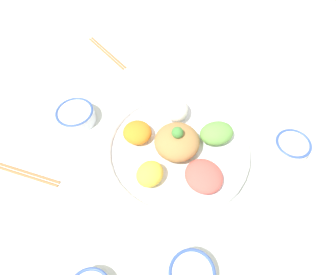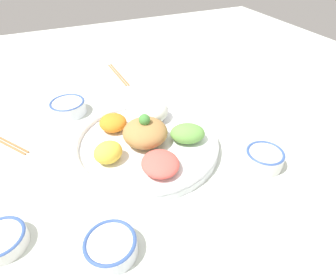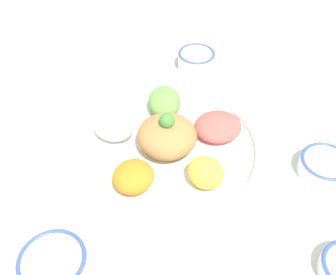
% 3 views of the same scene
% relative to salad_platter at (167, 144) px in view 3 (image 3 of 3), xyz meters
% --- Properties ---
extents(ground_plane, '(2.40, 2.40, 0.00)m').
position_rel_salad_platter_xyz_m(ground_plane, '(0.03, -0.02, -0.03)').
color(ground_plane, silver).
extents(salad_platter, '(0.40, 0.40, 0.11)m').
position_rel_salad_platter_xyz_m(salad_platter, '(0.00, 0.00, 0.00)').
color(salad_platter, white).
rests_on(salad_platter, ground_plane).
extents(sauce_bowl_red, '(0.11, 0.11, 0.04)m').
position_rel_salad_platter_xyz_m(sauce_bowl_red, '(0.27, 0.17, -0.00)').
color(sauce_bowl_red, white).
rests_on(sauce_bowl_red, ground_plane).
extents(rice_bowl_blue, '(0.10, 0.10, 0.04)m').
position_rel_salad_platter_xyz_m(rice_bowl_blue, '(-0.19, -0.25, -0.00)').
color(rice_bowl_blue, white).
rests_on(rice_bowl_blue, ground_plane).
extents(rice_bowl_plain, '(0.10, 0.10, 0.04)m').
position_rel_salad_platter_xyz_m(rice_bowl_plain, '(-0.26, 0.17, -0.01)').
color(rice_bowl_plain, white).
rests_on(rice_bowl_plain, ground_plane).
extents(serving_spoon_main, '(0.04, 0.12, 0.01)m').
position_rel_salad_platter_xyz_m(serving_spoon_main, '(-0.40, -0.13, -0.02)').
color(serving_spoon_main, silver).
rests_on(serving_spoon_main, ground_plane).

